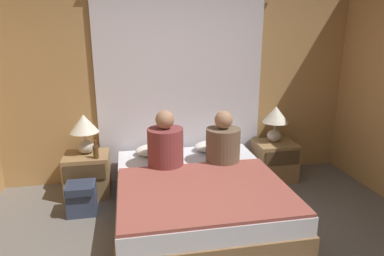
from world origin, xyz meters
TOP-DOWN VIEW (x-y plane):
  - wall_back at (0.00, 2.00)m, footprint 4.56×0.06m
  - curtain_panel at (0.00, 1.93)m, footprint 2.28×0.02m
  - bed at (0.00, 0.91)m, footprint 1.66×1.95m
  - nightstand_left at (-1.17, 1.61)m, footprint 0.51×0.45m
  - nightstand_right at (1.17, 1.61)m, footprint 0.51×0.45m
  - lamp_left at (-1.17, 1.67)m, footprint 0.33×0.33m
  - lamp_right at (1.17, 1.67)m, footprint 0.33×0.33m
  - pillow_left at (-0.36, 1.67)m, footprint 0.48×0.34m
  - pillow_right at (0.36, 1.67)m, footprint 0.48×0.34m
  - blanket_on_bed at (0.00, 0.60)m, footprint 1.60×1.27m
  - person_left_in_bed at (-0.28, 1.27)m, footprint 0.40×0.40m
  - person_right_in_bed at (0.37, 1.27)m, footprint 0.39×0.39m
  - beer_bottle_on_left_stand at (-1.05, 1.48)m, footprint 0.06×0.06m
  - backpack_on_floor at (-1.20, 1.16)m, footprint 0.29×0.28m

SIDE VIEW (x-z plane):
  - backpack_on_floor at x=-1.20m, z-range 0.02..0.36m
  - bed at x=0.00m, z-range 0.00..0.42m
  - nightstand_left at x=-1.17m, z-range 0.00..0.50m
  - nightstand_right at x=1.17m, z-range 0.00..0.50m
  - blanket_on_bed at x=0.00m, z-range 0.42..0.45m
  - pillow_left at x=-0.36m, z-range 0.42..0.54m
  - pillow_right at x=0.36m, z-range 0.42..0.54m
  - beer_bottle_on_left_stand at x=-1.05m, z-range 0.47..0.68m
  - person_right_in_bed at x=0.37m, z-range 0.36..0.96m
  - person_left_in_bed at x=-0.28m, z-range 0.36..1.00m
  - lamp_left at x=-1.17m, z-range 0.57..1.04m
  - lamp_right at x=1.17m, z-range 0.57..1.04m
  - curtain_panel at x=0.00m, z-range 0.00..2.28m
  - wall_back at x=0.00m, z-range 0.00..2.50m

